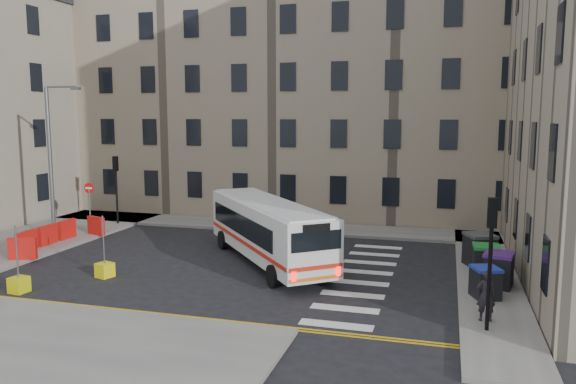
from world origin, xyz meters
The scene contains 19 objects.
ground centered at (0.00, 0.00, 0.00)m, with size 120.00×120.00×0.00m, color black.
pavement_north centered at (-6.00, 8.60, 0.07)m, with size 36.00×3.20×0.15m, color slate.
pavement_east centered at (9.00, 4.00, 0.07)m, with size 2.40×26.00×0.15m, color slate.
pavement_west centered at (-14.00, 1.00, 0.07)m, with size 6.00×22.00×0.15m, color slate.
terrace_north centered at (-7.00, 15.50, 8.62)m, with size 38.30×10.80×17.20m.
traffic_light_east centered at (8.60, -5.50, 2.87)m, with size 0.28×0.22×4.10m.
traffic_light_nw centered at (-12.00, 6.50, 2.87)m, with size 0.28×0.22×4.10m.
streetlamp centered at (-13.00, 2.00, 4.34)m, with size 0.50×0.22×8.14m.
no_entry_north centered at (-12.50, 4.50, 2.08)m, with size 0.60×0.08×3.00m.
roadworks_barriers centered at (-11.84, 0.50, 0.65)m, with size 1.66×6.26×1.00m.
bus centered at (-0.49, 0.73, 1.60)m, with size 8.15×9.36×2.77m.
wheelie_bin_a centered at (8.73, -2.26, 0.72)m, with size 1.19×1.27×1.13m.
wheelie_bin_b centered at (9.29, -0.71, 0.82)m, with size 1.28×1.40×1.33m.
wheelie_bin_c centered at (8.90, 0.61, 0.81)m, with size 1.07×1.22×1.30m.
wheelie_bin_d centered at (8.74, 2.26, 0.87)m, with size 1.54×1.63×1.43m.
wheelie_bin_e centered at (8.83, 2.44, 0.74)m, with size 1.27×1.34×1.17m.
pedestrian centered at (8.59, -4.69, 0.98)m, with size 0.60×0.40×1.65m, color black.
bollard_yellow centered at (-6.31, -3.32, 0.30)m, with size 0.60×0.60×0.60m, color yellow.
bollard_chevron centered at (-8.26, -6.00, 0.30)m, with size 0.60×0.60×0.60m, color #C4C30B.
Camera 1 is at (7.25, -23.03, 6.68)m, focal length 35.00 mm.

